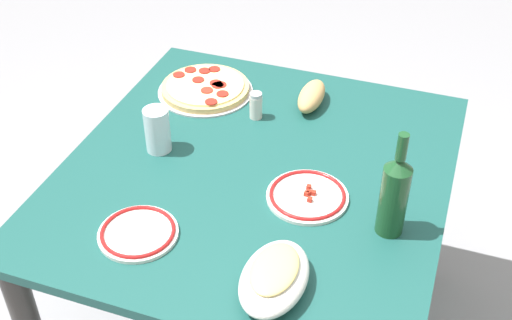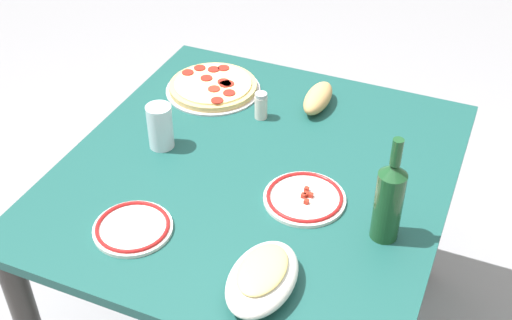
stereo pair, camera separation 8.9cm
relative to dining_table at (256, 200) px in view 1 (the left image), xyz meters
name	(u,v)px [view 1 (the left image)]	position (x,y,z in m)	size (l,w,h in m)	color
dining_table	(256,200)	(0.00, 0.00, 0.00)	(1.14, 1.06, 0.75)	#194C47
pepperoni_pizza	(205,88)	(0.33, 0.29, 0.13)	(0.31, 0.31, 0.03)	#B7B7BC
baked_pasta_dish	(274,276)	(-0.40, -0.19, 0.16)	(0.24, 0.15, 0.08)	white
wine_bottle	(394,194)	(-0.12, -0.40, 0.24)	(0.07, 0.07, 0.29)	#194723
water_glass	(157,130)	(-0.01, 0.30, 0.19)	(0.07, 0.07, 0.14)	silver
side_plate_near	(138,233)	(-0.35, 0.19, 0.13)	(0.20, 0.20, 0.02)	white
side_plate_far	(307,196)	(-0.07, -0.17, 0.13)	(0.22, 0.22, 0.02)	white
bread_loaf	(312,96)	(0.37, -0.06, 0.15)	(0.18, 0.08, 0.07)	tan
spice_shaker	(256,106)	(0.24, 0.09, 0.16)	(0.04, 0.04, 0.09)	silver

